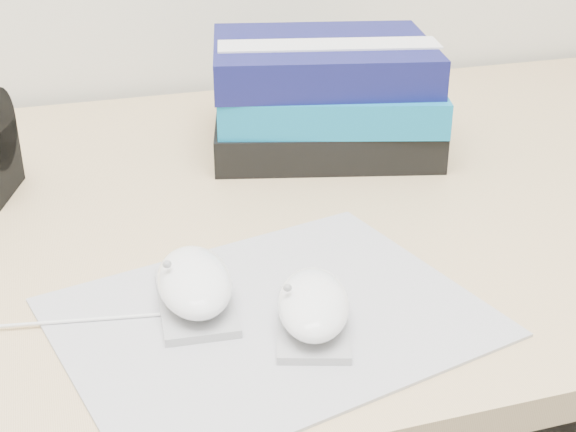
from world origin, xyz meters
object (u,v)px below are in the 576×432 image
object	(u,v)px
mouse_rear	(195,285)
book_stack	(325,95)
desk	(302,329)
mouse_front	(313,307)

from	to	relation	value
mouse_rear	book_stack	distance (m)	0.41
mouse_rear	book_stack	xyz separation A→B (m)	(0.24, 0.34, 0.04)
desk	mouse_front	xyz separation A→B (m)	(-0.10, -0.33, 0.26)
mouse_rear	desk	bearing A→B (deg)	55.46
desk	mouse_rear	size ratio (longest dim) A/B	13.51
desk	book_stack	xyz separation A→B (m)	(0.05, 0.07, 0.30)
desk	book_stack	size ratio (longest dim) A/B	4.94
mouse_front	book_stack	distance (m)	0.43
desk	mouse_front	bearing A→B (deg)	-106.85
mouse_front	desk	bearing A→B (deg)	73.15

